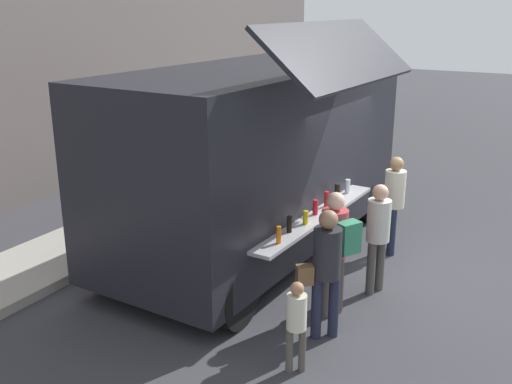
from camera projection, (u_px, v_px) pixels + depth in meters
The scene contains 8 objects.
ground_plane at pixel (387, 264), 9.53m from camera, with size 60.00×60.00×0.00m, color #38383D.
food_truck_main at pixel (260, 154), 9.63m from camera, with size 6.18×3.47×3.78m.
trash_bin at pixel (263, 152), 14.67m from camera, with size 0.60×0.60×0.99m, color #2E603A.
customer_front_ordering at pixel (378, 229), 8.34m from camera, with size 0.33×0.33×1.63m.
customer_mid_with_backpack at pixel (336, 242), 7.67m from camera, with size 0.47×0.56×1.72m.
customer_rear_waiting at pixel (326, 264), 7.16m from camera, with size 0.47×0.50×1.69m.
customer_extra_browsing at pixel (394, 197), 9.69m from camera, with size 0.34×0.34×1.66m.
child_near_queue at pixel (296, 319), 6.56m from camera, with size 0.23×0.23×1.12m.
Camera 1 is at (-8.64, -2.45, 4.00)m, focal length 41.54 mm.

